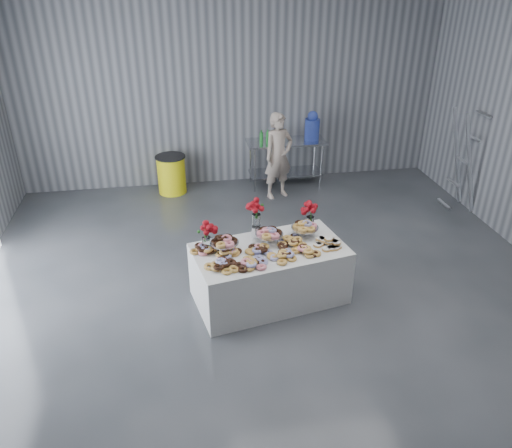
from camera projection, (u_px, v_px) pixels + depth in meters
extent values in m
plane|color=#33363A|center=(278.00, 319.00, 6.22)|extent=(9.00, 9.00, 0.00)
cube|color=gray|center=(231.00, 80.00, 9.19)|extent=(8.00, 0.04, 4.00)
cube|color=silver|center=(270.00, 274.00, 6.44)|extent=(2.06, 1.35, 0.75)
cube|color=silver|center=(286.00, 142.00, 9.52)|extent=(1.50, 0.60, 0.04)
cube|color=silver|center=(285.00, 173.00, 9.81)|extent=(1.40, 0.55, 0.03)
cylinder|color=silver|center=(255.00, 171.00, 9.42)|extent=(0.04, 0.04, 0.86)
cylinder|color=silver|center=(321.00, 167.00, 9.61)|extent=(0.04, 0.04, 0.86)
cylinder|color=silver|center=(251.00, 161.00, 9.85)|extent=(0.04, 0.04, 0.86)
cylinder|color=silver|center=(314.00, 158.00, 10.04)|extent=(0.04, 0.04, 0.86)
cylinder|color=silver|center=(224.00, 247.00, 6.19)|extent=(0.06, 0.06, 0.12)
cylinder|color=silver|center=(224.00, 242.00, 6.16)|extent=(0.36, 0.36, 0.01)
cylinder|color=silver|center=(269.00, 238.00, 6.38)|extent=(0.06, 0.06, 0.12)
cylinder|color=silver|center=(269.00, 234.00, 6.35)|extent=(0.36, 0.36, 0.01)
cylinder|color=silver|center=(305.00, 232.00, 6.53)|extent=(0.06, 0.06, 0.12)
cylinder|color=silver|center=(305.00, 227.00, 6.50)|extent=(0.36, 0.36, 0.01)
cylinder|color=white|center=(207.00, 244.00, 6.20)|extent=(0.11, 0.11, 0.18)
cylinder|color=#1E5919|center=(206.00, 235.00, 6.14)|extent=(0.04, 0.04, 0.18)
cylinder|color=white|center=(310.00, 223.00, 6.69)|extent=(0.11, 0.11, 0.18)
cylinder|color=#1E5919|center=(310.00, 214.00, 6.63)|extent=(0.04, 0.04, 0.18)
cylinder|color=silver|center=(256.00, 232.00, 6.51)|extent=(0.14, 0.14, 0.15)
cylinder|color=white|center=(256.00, 220.00, 6.43)|extent=(0.11, 0.11, 0.18)
cylinder|color=#1E5919|center=(256.00, 211.00, 6.37)|extent=(0.04, 0.04, 0.18)
cylinder|color=blue|center=(312.00, 129.00, 9.49)|extent=(0.28, 0.28, 0.40)
sphere|color=blue|center=(313.00, 116.00, 9.37)|extent=(0.20, 0.20, 0.20)
imported|color=#CC8C93|center=(278.00, 156.00, 9.08)|extent=(0.68, 0.57, 1.59)
cylinder|color=yellow|center=(172.00, 175.00, 9.44)|extent=(0.52, 0.52, 0.71)
cylinder|color=black|center=(170.00, 157.00, 9.27)|extent=(0.57, 0.57, 0.02)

